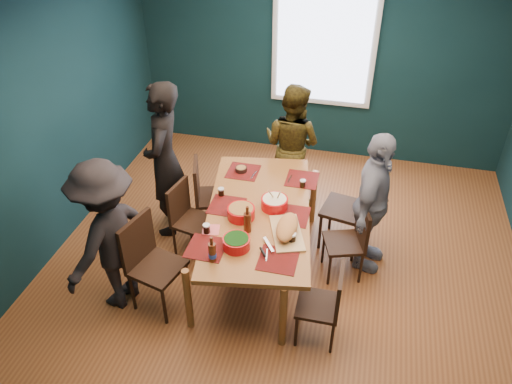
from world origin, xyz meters
TOP-DOWN VIEW (x-y plane):
  - room at (0.00, 0.27)m, footprint 5.01×5.01m
  - dining_table at (-0.26, -0.09)m, footprint 1.31×2.13m
  - chair_left_far at (-0.98, 0.41)m, footprint 0.51×0.51m
  - chair_left_mid at (-1.07, 0.01)m, footprint 0.45×0.45m
  - chair_left_near at (-1.15, -0.79)m, footprint 0.54×0.54m
  - chair_right_far at (0.65, 0.49)m, footprint 0.53×0.53m
  - chair_right_mid at (0.68, 0.05)m, footprint 0.48×0.48m
  - chair_right_near at (0.54, -0.85)m, footprint 0.37×0.37m
  - person_far_left at (-1.41, 0.34)m, footprint 0.54×0.72m
  - person_back at (-0.17, 1.26)m, footprint 0.90×0.81m
  - person_right at (0.83, 0.25)m, footprint 0.55×0.97m
  - person_near_left at (-1.49, -0.84)m, footprint 0.85×1.14m
  - bowl_salad at (-0.40, -0.23)m, footprint 0.27×0.27m
  - bowl_dumpling at (-0.12, -0.01)m, footprint 0.27×0.27m
  - bowl_herbs at (-0.32, -0.67)m, footprint 0.25×0.25m
  - cutting_board at (0.08, -0.38)m, footprint 0.43×0.68m
  - small_bowl at (-0.61, 0.55)m, footprint 0.13×0.13m
  - beer_bottle_a at (-0.48, -0.88)m, footprint 0.07×0.07m
  - beer_bottle_b at (-0.28, -0.42)m, footprint 0.07×0.07m
  - cola_glass_a at (-0.65, -0.54)m, footprint 0.07×0.07m
  - cola_glass_b at (0.15, -0.48)m, footprint 0.07×0.07m
  - cola_glass_c at (0.10, 0.41)m, footprint 0.06×0.06m
  - cola_glass_d at (-0.69, 0.07)m, footprint 0.06×0.06m
  - napkin_a at (0.10, -0.06)m, footprint 0.15×0.15m
  - napkin_b at (-0.62, -0.49)m, footprint 0.19×0.19m
  - napkin_c at (0.05, -0.74)m, footprint 0.15×0.15m

SIDE VIEW (x-z plane):
  - chair_right_near at x=0.54m, z-range 0.07..0.89m
  - chair_right_mid at x=0.68m, z-range 0.07..0.91m
  - chair_left_mid at x=-1.07m, z-range 0.07..0.92m
  - chair_left_far at x=-0.98m, z-range 0.07..0.97m
  - chair_left_near at x=-1.15m, z-range 0.08..1.05m
  - chair_right_far at x=0.65m, z-range 0.08..1.07m
  - dining_table at x=-0.26m, z-range 0.31..1.06m
  - napkin_a at x=0.10m, z-range 0.76..0.76m
  - napkin_c at x=0.05m, z-range 0.76..0.76m
  - napkin_b at x=-0.62m, z-range 0.76..0.76m
  - person_back at x=-0.17m, z-range 0.00..1.53m
  - person_right at x=0.83m, z-range 0.00..1.57m
  - small_bowl at x=-0.61m, z-range 0.76..0.81m
  - person_near_left at x=-1.49m, z-range 0.00..1.58m
  - cola_glass_c at x=0.10m, z-range 0.76..0.85m
  - cola_glass_d at x=-0.69m, z-range 0.76..0.85m
  - cola_glass_a at x=-0.65m, z-range 0.76..0.86m
  - cola_glass_b at x=0.15m, z-range 0.76..0.86m
  - bowl_herbs at x=-0.32m, z-range 0.76..0.87m
  - bowl_salad at x=-0.40m, z-range 0.76..0.87m
  - bowl_dumpling at x=-0.12m, z-range 0.69..0.94m
  - cutting_board at x=0.08m, z-range 0.75..0.90m
  - beer_bottle_a at x=-0.48m, z-range 0.72..0.98m
  - beer_bottle_b at x=-0.28m, z-range 0.73..1.01m
  - person_far_left at x=-1.41m, z-range 0.00..1.81m
  - room at x=0.00m, z-range 0.01..2.73m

